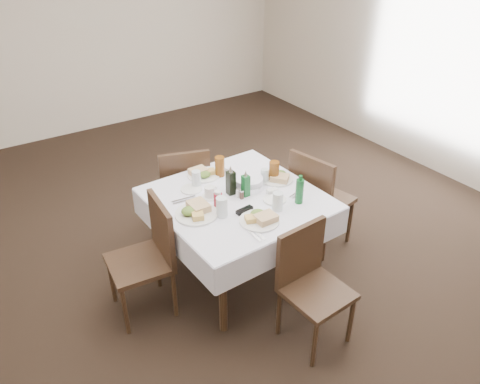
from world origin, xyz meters
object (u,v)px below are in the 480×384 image
(water_e, at_px, (264,176))
(water_s, at_px, (278,201))
(dining_table, at_px, (237,207))
(coffee_mug, at_px, (210,193))
(ketchup_bottle, at_px, (218,200))
(chair_south, at_px, (309,278))
(chair_east, at_px, (316,196))
(oil_cruet_green, at_px, (246,185))
(oil_cruet_dark, at_px, (231,182))
(green_bottle, at_px, (300,191))
(bread_basket, at_px, (249,183))
(water_n, at_px, (196,179))
(water_w, at_px, (222,207))
(chair_north, at_px, (184,187))
(chair_west, at_px, (150,251))

(water_e, bearing_deg, water_s, -112.87)
(dining_table, distance_m, water_s, 0.37)
(dining_table, height_order, coffee_mug, coffee_mug)
(dining_table, height_order, ketchup_bottle, ketchup_bottle)
(chair_south, xyz_separation_m, ketchup_bottle, (-0.27, 0.73, 0.33))
(chair_east, height_order, oil_cruet_green, oil_cruet_green)
(chair_south, relative_size, oil_cruet_dark, 3.54)
(water_e, relative_size, green_bottle, 0.50)
(water_s, relative_size, bread_basket, 0.57)
(coffee_mug, relative_size, green_bottle, 0.60)
(chair_east, relative_size, water_n, 7.19)
(green_bottle, bearing_deg, water_w, 163.73)
(chair_north, distance_m, ketchup_bottle, 0.84)
(chair_west, height_order, coffee_mug, chair_west)
(oil_cruet_green, bearing_deg, oil_cruet_dark, 133.74)
(water_w, bearing_deg, bread_basket, 30.34)
(chair_east, xyz_separation_m, oil_cruet_green, (-0.71, 0.03, 0.32))
(chair_north, distance_m, water_w, 0.95)
(chair_south, bearing_deg, chair_east, 45.75)
(water_n, height_order, water_s, water_s)
(chair_south, relative_size, green_bottle, 3.80)
(ketchup_bottle, bearing_deg, chair_west, 168.72)
(water_w, height_order, ketchup_bottle, water_w)
(dining_table, relative_size, ketchup_bottle, 9.01)
(chair_east, relative_size, coffee_mug, 6.91)
(oil_cruet_green, bearing_deg, water_e, 19.75)
(coffee_mug, bearing_deg, chair_west, -174.75)
(dining_table, relative_size, oil_cruet_dark, 5.06)
(coffee_mug, bearing_deg, chair_east, -9.56)
(chair_west, xyz_separation_m, green_bottle, (1.05, -0.38, 0.35))
(chair_south, bearing_deg, dining_table, 95.33)
(water_e, xyz_separation_m, coffee_mug, (-0.48, 0.04, -0.02))
(water_n, height_order, water_w, water_w)
(dining_table, distance_m, water_e, 0.35)
(water_e, bearing_deg, oil_cruet_green, -160.25)
(water_w, height_order, green_bottle, green_bottle)
(chair_east, relative_size, water_e, 8.24)
(oil_cruet_green, bearing_deg, chair_west, 174.32)
(chair_east, height_order, green_bottle, green_bottle)
(dining_table, distance_m, chair_east, 0.79)
(oil_cruet_green, xyz_separation_m, coffee_mug, (-0.24, 0.13, -0.05))
(water_e, xyz_separation_m, ketchup_bottle, (-0.50, -0.11, 0.01))
(ketchup_bottle, distance_m, green_bottle, 0.60)
(chair_south, distance_m, water_w, 0.77)
(chair_south, bearing_deg, water_n, 102.67)
(dining_table, bearing_deg, chair_north, 96.44)
(chair_east, distance_m, oil_cruet_dark, 0.87)
(oil_cruet_dark, bearing_deg, water_e, 0.47)
(chair_south, relative_size, chair_east, 0.92)
(chair_north, relative_size, water_n, 6.98)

